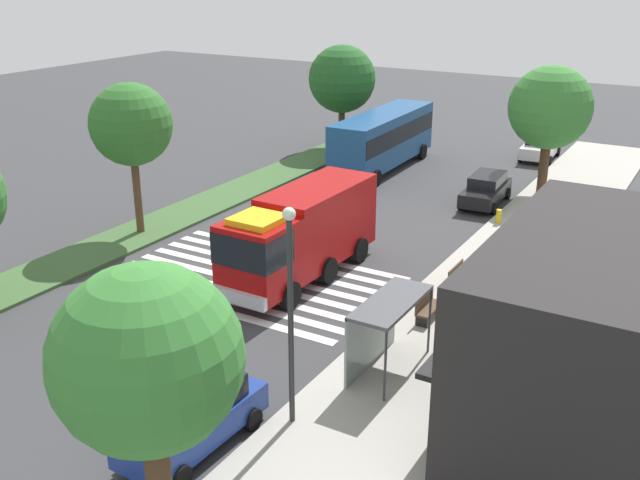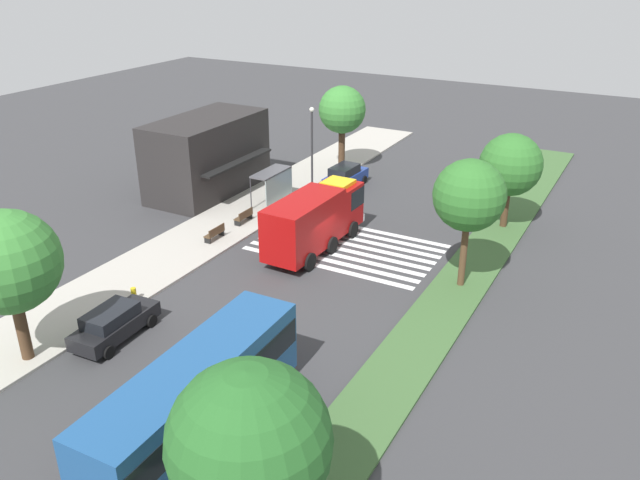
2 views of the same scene
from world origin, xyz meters
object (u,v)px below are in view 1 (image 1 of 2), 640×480
(parked_car_west, at_px, (541,146))
(median_tree_west, at_px, (131,125))
(sidewalk_tree_far_west, at_px, (550,108))
(parked_car_mid, at_px, (486,189))
(fire_truck, at_px, (298,233))
(transit_bus, at_px, (383,136))
(bench_near_shelter, at_px, (428,307))
(sidewalk_tree_center, at_px, (147,361))
(parked_car_east, at_px, (194,416))
(median_tree_far_west, at_px, (342,79))
(street_lamp, at_px, (290,301))
(bus_stop_shelter, at_px, (381,319))
(bench_west_of_shelter, at_px, (459,276))
(fire_hydrant, at_px, (499,216))

(parked_car_west, bearing_deg, median_tree_west, -30.79)
(sidewalk_tree_far_west, distance_m, median_tree_west, 22.32)
(parked_car_mid, bearing_deg, median_tree_west, -47.95)
(parked_car_west, height_order, sidewalk_tree_far_west, sidewalk_tree_far_west)
(fire_truck, height_order, transit_bus, fire_truck)
(bench_near_shelter, bearing_deg, parked_car_west, -174.16)
(parked_car_mid, bearing_deg, parked_car_west, 176.93)
(sidewalk_tree_center, bearing_deg, parked_car_west, -176.83)
(parked_car_east, height_order, median_tree_far_west, median_tree_far_west)
(sidewalk_tree_far_west, relative_size, median_tree_far_west, 1.01)
(parked_car_east, height_order, median_tree_west, median_tree_west)
(parked_car_east, distance_m, street_lamp, 4.10)
(bus_stop_shelter, distance_m, median_tree_west, 17.01)
(street_lamp, relative_size, sidewalk_tree_center, 0.92)
(bench_near_shelter, height_order, median_tree_far_west, median_tree_far_west)
(parked_car_east, bearing_deg, bench_west_of_shelter, 171.00)
(median_tree_far_west, bearing_deg, parked_car_mid, 60.72)
(fire_truck, relative_size, bench_near_shelter, 5.47)
(parked_car_mid, distance_m, parked_car_east, 24.72)
(sidewalk_tree_center, bearing_deg, median_tree_west, -135.23)
(transit_bus, relative_size, median_tree_far_west, 1.50)
(parked_car_mid, relative_size, median_tree_far_west, 0.66)
(bench_west_of_shelter, xyz_separation_m, sidewalk_tree_far_west, (-14.66, -0.46, 4.38))
(median_tree_west, height_order, fire_hydrant, median_tree_west)
(transit_bus, distance_m, bench_west_of_shelter, 18.52)
(parked_car_mid, height_order, bench_west_of_shelter, parked_car_mid)
(parked_car_east, distance_m, median_tree_far_west, 34.79)
(median_tree_far_west, bearing_deg, median_tree_west, 0.00)
(median_tree_west, bearing_deg, bus_stop_shelter, 70.37)
(bench_west_of_shelter, distance_m, sidewalk_tree_center, 17.60)
(fire_hydrant, bearing_deg, bench_west_of_shelter, 6.58)
(parked_car_east, xyz_separation_m, fire_hydrant, (-21.67, 1.70, -0.42))
(bus_stop_shelter, distance_m, bench_west_of_shelter, 7.36)
(fire_truck, xyz_separation_m, bench_near_shelter, (0.89, 6.14, -1.48))
(street_lamp, bearing_deg, median_tree_west, -122.76)
(fire_hydrant, bearing_deg, sidewalk_tree_center, 1.13)
(sidewalk_tree_far_west, bearing_deg, median_tree_west, -43.01)
(parked_car_east, height_order, bus_stop_shelter, bus_stop_shelter)
(fire_truck, height_order, bench_near_shelter, fire_truck)
(transit_bus, relative_size, median_tree_west, 1.47)
(bench_west_of_shelter, height_order, sidewalk_tree_far_west, sidewalk_tree_far_west)
(sidewalk_tree_far_west, distance_m, median_tree_far_west, 15.75)
(bus_stop_shelter, relative_size, median_tree_west, 0.49)
(parked_car_mid, height_order, bench_near_shelter, parked_car_mid)
(parked_car_west, relative_size, sidewalk_tree_far_west, 0.63)
(parked_car_west, relative_size, bus_stop_shelter, 1.28)
(median_tree_west, bearing_deg, parked_car_mid, 135.12)
(fire_truck, relative_size, bus_stop_shelter, 2.50)
(fire_truck, height_order, sidewalk_tree_far_west, sidewalk_tree_far_west)
(parked_car_west, relative_size, median_tree_west, 0.62)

